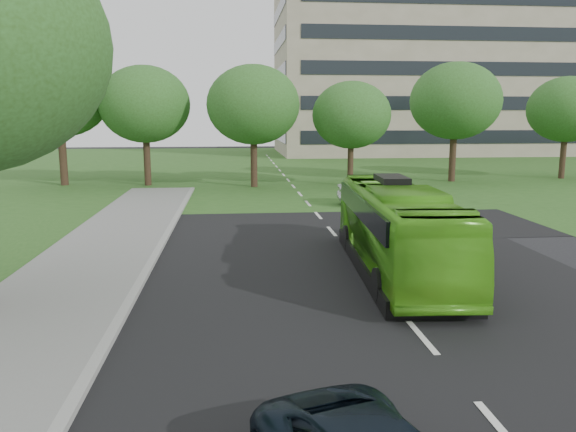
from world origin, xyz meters
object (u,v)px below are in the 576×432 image
object	(u,v)px
tree_park_e	(567,109)
tree_park_a	(145,104)
sedan	(380,192)
office_building	(427,59)
bus	(397,229)
tree_park_b	(253,105)
tree_park_c	(351,115)
tree_park_d	(455,101)
tree_park_f	(59,94)

from	to	relation	value
tree_park_e	tree_park_a	bearing A→B (deg)	-177.54
tree_park_a	sedan	size ratio (longest dim) A/B	1.79
office_building	bus	size ratio (longest dim) A/B	3.96
tree_park_e	sedan	size ratio (longest dim) A/B	1.69
office_building	bus	world-z (taller)	office_building
office_building	tree_park_a	size ratio (longest dim) A/B	4.68
tree_park_b	tree_park_e	xyz separation A→B (m)	(25.01, 3.05, -0.25)
office_building	tree_park_b	world-z (taller)	office_building
office_building	sedan	xyz separation A→B (m)	(-17.96, -44.96, -11.71)
tree_park_c	sedan	xyz separation A→B (m)	(-0.16, -9.11, -4.27)
tree_park_a	sedan	world-z (taller)	tree_park_a
bus	sedan	world-z (taller)	bus
tree_park_b	bus	world-z (taller)	tree_park_b
tree_park_d	sedan	xyz separation A→B (m)	(-8.55, -11.04, -5.32)
office_building	tree_park_e	distance (m)	33.56
tree_park_a	sedan	xyz separation A→B (m)	(14.51, -10.73, -5.03)
office_building	tree_park_c	bearing A→B (deg)	-116.40
tree_park_d	office_building	bearing A→B (deg)	74.50
tree_park_e	tree_park_f	bearing A→B (deg)	-178.88
tree_park_f	bus	size ratio (longest dim) A/B	0.95
tree_park_b	tree_park_c	xyz separation A→B (m)	(6.98, 0.03, -0.70)
sedan	tree_park_f	bearing A→B (deg)	65.88
tree_park_a	office_building	bearing A→B (deg)	46.51
office_building	tree_park_f	distance (m)	51.48
office_building	bus	bearing A→B (deg)	-109.74
tree_park_d	tree_park_e	xyz separation A→B (m)	(9.64, 1.10, -0.60)
tree_park_f	tree_park_c	bearing A→B (deg)	-6.23
tree_park_b	tree_park_f	xyz separation A→B (m)	(-13.79, 2.29, 0.76)
bus	sedan	bearing A→B (deg)	80.81
sedan	tree_park_c	bearing A→B (deg)	3.77
tree_park_a	bus	distance (m)	27.14
tree_park_e	tree_park_f	world-z (taller)	tree_park_f
tree_park_a	bus	bearing A→B (deg)	-64.55
tree_park_d	tree_park_e	world-z (taller)	tree_park_d
bus	tree_park_b	bearing A→B (deg)	102.99
tree_park_a	tree_park_d	world-z (taller)	tree_park_d
tree_park_c	tree_park_e	size ratio (longest dim) A/B	0.92
tree_park_a	tree_park_e	bearing A→B (deg)	2.46
tree_park_b	tree_park_c	world-z (taller)	tree_park_b
tree_park_e	tree_park_f	distance (m)	38.81
tree_park_b	tree_park_e	bearing A→B (deg)	6.96
tree_park_c	tree_park_b	bearing A→B (deg)	-179.78
office_building	tree_park_c	distance (m)	40.70
tree_park_d	bus	bearing A→B (deg)	-115.25
bus	tree_park_e	bearing A→B (deg)	53.75
tree_park_a	tree_park_f	size ratio (longest dim) A/B	0.89
tree_park_e	tree_park_b	bearing A→B (deg)	-173.04
office_building	bus	distance (m)	63.04
office_building	tree_park_d	bearing A→B (deg)	-105.50
tree_park_a	tree_park_b	size ratio (longest dim) A/B	1.00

